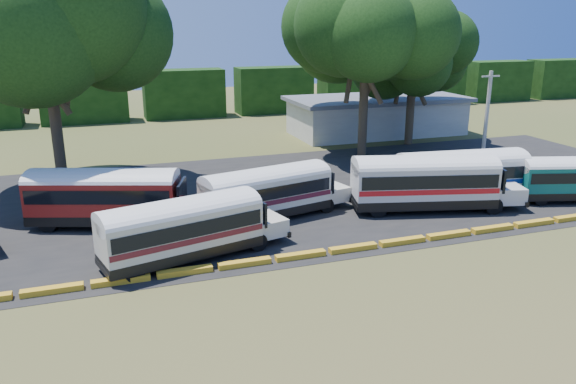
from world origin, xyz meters
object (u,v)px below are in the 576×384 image
object	(u,v)px
bus_red	(108,194)
tree_west	(42,12)
bus_white_red	(427,180)
bus_cream_west	(185,226)

from	to	relation	value
bus_red	tree_west	size ratio (longest dim) A/B	0.63
bus_white_red	tree_west	xyz separation A→B (m)	(-22.55, 13.20, 10.33)
bus_red	bus_white_red	size ratio (longest dim) A/B	0.96
bus_white_red	tree_west	world-z (taller)	tree_west
bus_white_red	tree_west	size ratio (longest dim) A/B	0.66
bus_red	bus_cream_west	distance (m)	7.44
tree_west	bus_cream_west	bearing A→B (deg)	-67.91
bus_red	bus_white_red	distance (m)	19.86
bus_red	tree_west	world-z (taller)	tree_west
bus_red	bus_cream_west	bearing A→B (deg)	-42.89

